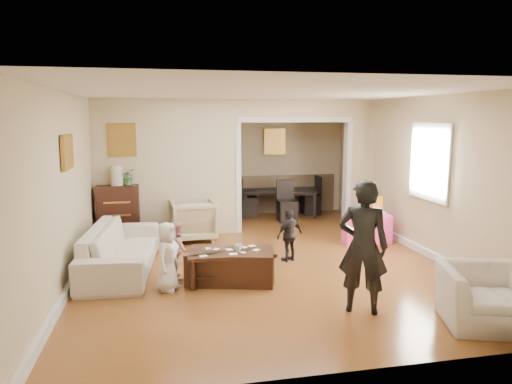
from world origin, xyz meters
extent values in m
plane|color=#965B26|center=(0.00, 0.00, 0.00)|extent=(7.00, 7.00, 0.00)
cube|color=#C7B992|center=(-1.38, 1.80, 1.30)|extent=(2.75, 0.18, 2.60)
cube|color=#C7B992|center=(2.48, 1.80, 1.30)|extent=(0.55, 0.18, 2.60)
cube|color=#C7B992|center=(1.10, 1.80, 2.42)|extent=(2.22, 0.18, 0.35)
cube|color=white|center=(2.73, -0.40, 1.55)|extent=(0.03, 0.95, 1.10)
cube|color=brown|center=(-2.20, 1.70, 1.85)|extent=(0.45, 0.03, 0.55)
cube|color=brown|center=(-2.71, -0.60, 1.80)|extent=(0.03, 0.55, 0.40)
cube|color=brown|center=(1.10, 3.44, 1.70)|extent=(0.45, 0.03, 0.55)
imported|color=silver|center=(-2.12, -0.20, 0.33)|extent=(1.08, 2.35, 0.67)
imported|color=#C7B38A|center=(-0.96, 1.33, 0.37)|extent=(0.85, 0.87, 0.75)
imported|color=silver|center=(1.96, -2.89, 0.32)|extent=(1.19, 1.11, 0.63)
cube|color=black|center=(-2.31, 1.58, 0.52)|extent=(0.75, 0.42, 1.03)
cylinder|color=beige|center=(-2.31, 1.58, 1.21)|extent=(0.22, 0.22, 0.36)
imported|color=#356C30|center=(-2.11, 1.58, 1.18)|extent=(0.27, 0.24, 0.30)
cube|color=#382012|center=(-0.60, -1.01, 0.22)|extent=(1.30, 0.87, 0.44)
imported|color=white|center=(-0.50, -1.06, 0.49)|extent=(0.13, 0.13, 0.10)
cube|color=#FF43A9|center=(2.26, 0.59, 0.26)|extent=(0.55, 0.55, 0.52)
cube|color=yellow|center=(2.38, 0.69, 0.67)|extent=(0.20, 0.07, 0.30)
cylinder|color=#2AD1D3|center=(2.16, 0.54, 0.56)|extent=(0.08, 0.08, 0.08)
cube|color=red|center=(2.14, 0.71, 0.54)|extent=(0.10, 0.08, 0.05)
imported|color=white|center=(2.31, 0.47, 0.54)|extent=(0.24, 0.24, 0.06)
imported|color=black|center=(1.16, 3.16, 0.31)|extent=(1.92, 1.36, 0.61)
imported|color=black|center=(0.75, -2.30, 0.78)|extent=(0.68, 0.59, 1.57)
imported|color=white|center=(-1.45, -1.16, 0.46)|extent=(0.45, 0.53, 0.91)
imported|color=#CB7F83|center=(-1.30, -0.71, 0.41)|extent=(0.35, 0.43, 0.83)
imported|color=black|center=(0.45, -0.26, 0.42)|extent=(0.54, 0.40, 0.85)
cube|color=white|center=(-0.61, -0.96, 0.45)|extent=(0.11, 0.12, 0.00)
cube|color=white|center=(-0.78, -0.90, 0.45)|extent=(0.11, 0.11, 0.00)
cube|color=white|center=(-0.27, -0.84, 0.45)|extent=(0.12, 0.11, 0.00)
cube|color=white|center=(-0.59, -1.18, 0.45)|extent=(0.12, 0.10, 0.00)
cube|color=white|center=(-0.99, -1.19, 0.45)|extent=(0.12, 0.11, 0.00)
cube|color=white|center=(-0.89, -0.85, 0.45)|extent=(0.08, 0.10, 0.00)
cube|color=white|center=(-0.45, -1.13, 0.45)|extent=(0.10, 0.10, 0.00)
cube|color=white|center=(-0.39, -0.89, 0.45)|extent=(0.10, 0.10, 0.00)
cube|color=white|center=(-0.25, -1.05, 0.45)|extent=(0.12, 0.12, 0.00)
camera|label=1|loc=(-1.47, -7.08, 2.24)|focal=32.37mm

